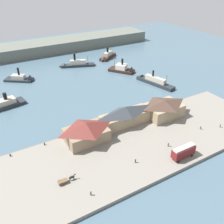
# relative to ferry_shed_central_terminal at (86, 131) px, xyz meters

# --- Properties ---
(ground_plane) EXTENTS (320.00, 320.00, 0.00)m
(ground_plane) POSITION_rel_ferry_shed_central_terminal_xyz_m (17.95, 10.42, -5.24)
(ground_plane) COLOR #476070
(quay_promenade) EXTENTS (110.00, 36.00, 1.20)m
(quay_promenade) POSITION_rel_ferry_shed_central_terminal_xyz_m (17.95, -11.58, -4.64)
(quay_promenade) COLOR gray
(quay_promenade) RESTS_ON ground
(seawall_edge) EXTENTS (110.00, 0.80, 1.00)m
(seawall_edge) POSITION_rel_ferry_shed_central_terminal_xyz_m (17.95, 6.82, -4.74)
(seawall_edge) COLOR #666159
(seawall_edge) RESTS_ON ground
(ferry_shed_central_terminal) EXTENTS (15.76, 11.18, 7.95)m
(ferry_shed_central_terminal) POSITION_rel_ferry_shed_central_terminal_xyz_m (0.00, 0.00, 0.00)
(ferry_shed_central_terminal) COLOR #847056
(ferry_shed_central_terminal) RESTS_ON quay_promenade
(ferry_shed_west_terminal) EXTENTS (22.14, 7.61, 8.19)m
(ferry_shed_west_terminal) POSITION_rel_ferry_shed_central_terminal_xyz_m (18.74, 2.24, 0.13)
(ferry_shed_west_terminal) COLOR #998466
(ferry_shed_west_terminal) RESTS_ON quay_promenade
(ferry_shed_customs_shed) EXTENTS (15.78, 11.37, 7.69)m
(ferry_shed_customs_shed) POSITION_rel_ferry_shed_central_terminal_xyz_m (36.69, -0.61, -0.14)
(ferry_shed_customs_shed) COLOR #998466
(ferry_shed_customs_shed) RESTS_ON quay_promenade
(street_tram) EXTENTS (8.81, 2.95, 4.47)m
(street_tram) POSITION_rel_ferry_shed_central_terminal_xyz_m (24.52, -25.43, -1.44)
(street_tram) COLOR maroon
(street_tram) RESTS_ON quay_promenade
(horse_cart) EXTENTS (5.78, 1.60, 1.87)m
(horse_cart) POSITION_rel_ferry_shed_central_terminal_xyz_m (-14.43, -16.02, -3.11)
(horse_cart) COLOR brown
(horse_cart) RESTS_ON quay_promenade
(pedestrian_near_cart) EXTENTS (0.44, 0.44, 1.78)m
(pedestrian_near_cart) POSITION_rel_ferry_shed_central_terminal_xyz_m (24.23, -18.34, -3.22)
(pedestrian_near_cart) COLOR #3D4C42
(pedestrian_near_cart) RESTS_ON quay_promenade
(pedestrian_near_west_shed) EXTENTS (0.40, 0.40, 1.62)m
(pedestrian_near_west_shed) POSITION_rel_ferry_shed_central_terminal_xyz_m (8.86, -19.46, -3.30)
(pedestrian_near_west_shed) COLOR #232328
(pedestrian_near_west_shed) RESTS_ON quay_promenade
(pedestrian_walking_east) EXTENTS (0.43, 0.43, 1.72)m
(pedestrian_walking_east) POSITION_rel_ferry_shed_central_terminal_xyz_m (50.91, -19.53, -3.25)
(pedestrian_walking_east) COLOR #6B5B4C
(pedestrian_walking_east) RESTS_ON quay_promenade
(pedestrian_walking_west) EXTENTS (0.42, 0.42, 1.71)m
(pedestrian_walking_west) POSITION_rel_ferry_shed_central_terminal_xyz_m (-10.12, -24.31, -3.26)
(pedestrian_walking_west) COLOR #3D4C42
(pedestrian_walking_west) RESTS_ON quay_promenade
(pedestrian_by_tram) EXTENTS (0.38, 0.38, 1.55)m
(pedestrian_by_tram) POSITION_rel_ferry_shed_central_terminal_xyz_m (42.92, -16.49, -3.33)
(pedestrian_by_tram) COLOR #33384C
(pedestrian_by_tram) RESTS_ON quay_promenade
(mooring_post_east) EXTENTS (0.44, 0.44, 0.90)m
(mooring_post_east) POSITION_rel_ferry_shed_central_terminal_xyz_m (-26.89, 5.03, -3.59)
(mooring_post_east) COLOR black
(mooring_post_east) RESTS_ON quay_promenade
(mooring_post_west) EXTENTS (0.44, 0.44, 0.90)m
(mooring_post_west) POSITION_rel_ferry_shed_central_terminal_xyz_m (-14.74, 5.14, -3.59)
(mooring_post_west) COLOR black
(mooring_post_west) RESTS_ON quay_promenade
(ferry_mid_harbor) EXTENTS (19.45, 9.25, 9.26)m
(ferry_mid_harbor) POSITION_rel_ferry_shed_central_terminal_xyz_m (-23.61, 44.31, -3.86)
(ferry_mid_harbor) COLOR #23282D
(ferry_mid_harbor) RESTS_ON ground
(ferry_outer_harbor) EXTENTS (15.32, 17.84, 10.79)m
(ferry_outer_harbor) POSITION_rel_ferry_shed_central_terminal_xyz_m (51.58, 53.88, -3.73)
(ferry_outer_harbor) COLOR black
(ferry_outer_harbor) RESTS_ON ground
(ferry_moored_east) EXTENTS (10.60, 26.32, 8.90)m
(ferry_moored_east) POSITION_rel_ferry_shed_central_terminal_xyz_m (55.77, 31.56, -3.71)
(ferry_moored_east) COLOR #23282D
(ferry_moored_east) RESTS_ON ground
(ferry_approaching_east) EXTENTS (24.06, 12.53, 10.08)m
(ferry_approaching_east) POSITION_rel_ferry_shed_central_terminal_xyz_m (27.98, 79.17, -3.79)
(ferry_approaching_east) COLOR #23282D
(ferry_approaching_east) RESTS_ON ground
(ferry_approaching_west) EXTENTS (17.68, 15.09, 10.11)m
(ferry_approaching_west) POSITION_rel_ferry_shed_central_terminal_xyz_m (-7.09, 72.13, -4.13)
(ferry_approaching_west) COLOR #23282D
(ferry_approaching_west) RESTS_ON ground
(ferry_moored_west) EXTENTS (18.00, 14.52, 9.40)m
(ferry_moored_west) POSITION_rel_ferry_shed_central_terminal_xyz_m (54.40, 82.12, -3.65)
(ferry_moored_west) COLOR black
(ferry_moored_west) RESTS_ON ground
(far_headland) EXTENTS (180.00, 24.00, 8.00)m
(far_headland) POSITION_rel_ferry_shed_central_terminal_xyz_m (17.95, 120.42, -1.24)
(far_headland) COLOR #60665B
(far_headland) RESTS_ON ground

